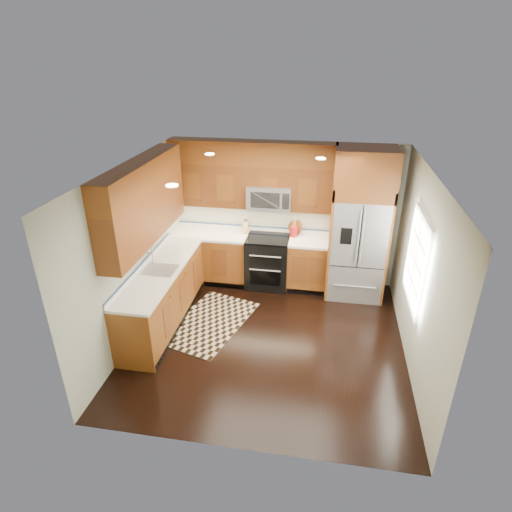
% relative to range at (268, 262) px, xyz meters
% --- Properties ---
extents(ground, '(4.00, 4.00, 0.00)m').
position_rel_range_xyz_m(ground, '(0.25, -1.67, -0.47)').
color(ground, black).
rests_on(ground, ground).
extents(wall_back, '(4.00, 0.02, 2.60)m').
position_rel_range_xyz_m(wall_back, '(0.25, 0.33, 0.83)').
color(wall_back, '#ACB3A1').
rests_on(wall_back, ground).
extents(wall_left, '(0.02, 4.00, 2.60)m').
position_rel_range_xyz_m(wall_left, '(-1.75, -1.67, 0.83)').
color(wall_left, '#ACB3A1').
rests_on(wall_left, ground).
extents(wall_right, '(0.02, 4.00, 2.60)m').
position_rel_range_xyz_m(wall_right, '(2.25, -1.67, 0.83)').
color(wall_right, '#ACB3A1').
rests_on(wall_right, ground).
extents(window, '(0.04, 1.10, 1.30)m').
position_rel_range_xyz_m(window, '(2.23, -1.47, 0.93)').
color(window, white).
rests_on(window, ground).
extents(base_cabinets, '(2.85, 3.00, 0.90)m').
position_rel_range_xyz_m(base_cabinets, '(-0.98, -0.77, -0.02)').
color(base_cabinets, brown).
rests_on(base_cabinets, ground).
extents(countertop, '(2.86, 3.01, 0.04)m').
position_rel_range_xyz_m(countertop, '(-0.84, -0.65, 0.45)').
color(countertop, white).
rests_on(countertop, base_cabinets).
extents(upper_cabinets, '(2.85, 3.00, 1.15)m').
position_rel_range_xyz_m(upper_cabinets, '(-0.90, -0.58, 1.56)').
color(upper_cabinets, brown).
rests_on(upper_cabinets, ground).
extents(range, '(0.76, 0.67, 0.95)m').
position_rel_range_xyz_m(range, '(0.00, 0.00, 0.00)').
color(range, black).
rests_on(range, ground).
extents(microwave, '(0.76, 0.40, 0.42)m').
position_rel_range_xyz_m(microwave, '(-0.00, 0.13, 1.19)').
color(microwave, '#B2B2B7').
rests_on(microwave, ground).
extents(refrigerator, '(0.98, 0.75, 2.60)m').
position_rel_range_xyz_m(refrigerator, '(1.55, -0.04, 0.83)').
color(refrigerator, '#B2B2B7').
rests_on(refrigerator, ground).
extents(sink_faucet, '(0.54, 0.44, 0.37)m').
position_rel_range_xyz_m(sink_faucet, '(-1.48, -1.44, 0.52)').
color(sink_faucet, '#B2B2B7').
rests_on(sink_faucet, countertop).
extents(rug, '(1.40, 1.86, 0.01)m').
position_rel_range_xyz_m(rug, '(-0.73, -1.38, -0.46)').
color(rug, black).
rests_on(rug, ground).
extents(knife_block, '(0.10, 0.14, 0.26)m').
position_rel_range_xyz_m(knife_block, '(-0.44, 0.19, 0.58)').
color(knife_block, tan).
rests_on(knife_block, countertop).
extents(utensil_crock, '(0.15, 0.15, 0.38)m').
position_rel_range_xyz_m(utensil_crock, '(0.44, 0.17, 0.60)').
color(utensil_crock, '#A41415').
rests_on(utensil_crock, countertop).
extents(cutting_board, '(0.34, 0.34, 0.02)m').
position_rel_range_xyz_m(cutting_board, '(0.45, 0.27, 0.48)').
color(cutting_board, brown).
rests_on(cutting_board, countertop).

